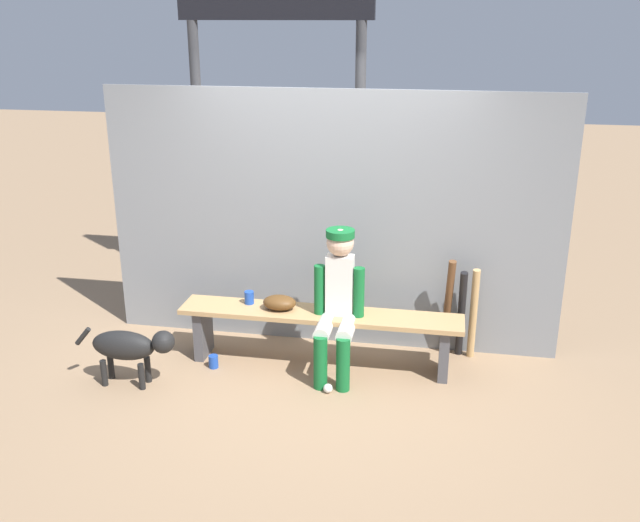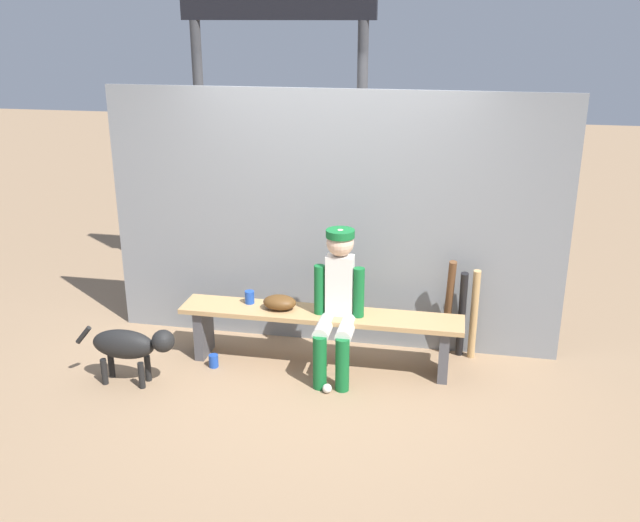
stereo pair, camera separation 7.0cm
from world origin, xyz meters
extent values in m
plane|color=#937556|center=(0.00, 0.00, 0.00)|extent=(30.00, 30.00, 0.00)
cube|color=gray|center=(0.00, 0.49, 1.13)|extent=(3.97, 0.03, 2.25)
cube|color=tan|center=(0.00, 0.00, 0.47)|extent=(2.36, 0.36, 0.04)
cube|color=#4C4C51|center=(-1.03, 0.00, 0.22)|extent=(0.08, 0.29, 0.45)
cube|color=#4C4C51|center=(1.03, 0.00, 0.22)|extent=(0.08, 0.29, 0.45)
cube|color=silver|center=(0.16, 0.00, 0.74)|extent=(0.22, 0.13, 0.51)
sphere|color=beige|center=(0.16, 0.00, 1.10)|extent=(0.22, 0.22, 0.22)
cylinder|color=#14662D|center=(0.16, 0.00, 1.18)|extent=(0.23, 0.23, 0.06)
cylinder|color=silver|center=(0.07, -0.19, 0.45)|extent=(0.13, 0.38, 0.13)
cylinder|color=#14662D|center=(0.07, -0.38, 0.22)|extent=(0.11, 0.11, 0.45)
cylinder|color=#14662D|center=(0.00, -0.02, 0.69)|extent=(0.09, 0.09, 0.43)
cylinder|color=silver|center=(0.25, -0.19, 0.45)|extent=(0.13, 0.38, 0.13)
cylinder|color=#14662D|center=(0.25, -0.38, 0.22)|extent=(0.11, 0.11, 0.45)
cylinder|color=#14662D|center=(0.32, -0.02, 0.69)|extent=(0.09, 0.09, 0.43)
ellipsoid|color=#593819|center=(-0.34, 0.00, 0.55)|extent=(0.28, 0.20, 0.12)
cylinder|color=brown|center=(1.04, 0.37, 0.45)|extent=(0.11, 0.24, 0.91)
cylinder|color=black|center=(1.16, 0.35, 0.41)|extent=(0.07, 0.21, 0.81)
cylinder|color=tan|center=(1.26, 0.36, 0.41)|extent=(0.07, 0.14, 0.83)
sphere|color=white|center=(0.15, -0.45, 0.04)|extent=(0.07, 0.07, 0.07)
cylinder|color=#1E47AD|center=(-0.87, -0.21, 0.06)|extent=(0.08, 0.08, 0.11)
cylinder|color=#1E47AD|center=(-0.63, 0.07, 0.54)|extent=(0.08, 0.08, 0.11)
cylinder|color=#3F3F42|center=(-1.48, 1.37, 1.38)|extent=(0.10, 0.10, 2.77)
cylinder|color=#3F3F42|center=(0.13, 1.37, 1.38)|extent=(0.10, 0.10, 2.77)
ellipsoid|color=black|center=(-1.47, -0.60, 0.34)|extent=(0.52, 0.20, 0.24)
sphere|color=black|center=(-1.13, -0.60, 0.40)|extent=(0.18, 0.18, 0.18)
cylinder|color=black|center=(-1.81, -0.60, 0.39)|extent=(0.15, 0.04, 0.16)
cylinder|color=black|center=(-1.31, -0.54, 0.11)|extent=(0.05, 0.05, 0.22)
cylinder|color=black|center=(-1.31, -0.66, 0.11)|extent=(0.05, 0.05, 0.22)
cylinder|color=black|center=(-1.63, -0.54, 0.11)|extent=(0.05, 0.05, 0.22)
cylinder|color=black|center=(-1.63, -0.66, 0.11)|extent=(0.05, 0.05, 0.22)
camera|label=1|loc=(0.96, -5.20, 2.80)|focal=39.04mm
camera|label=2|loc=(1.03, -5.19, 2.80)|focal=39.04mm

